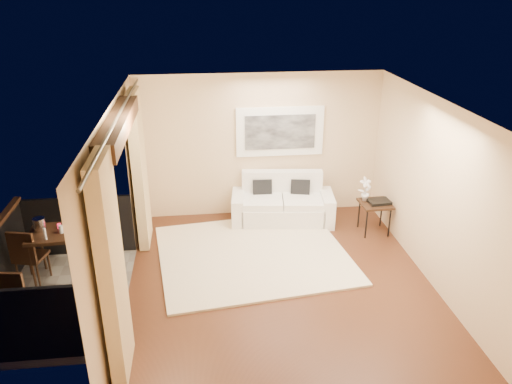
{
  "coord_description": "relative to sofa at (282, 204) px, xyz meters",
  "views": [
    {
      "loc": [
        -1.11,
        -6.28,
        4.24
      ],
      "look_at": [
        -0.24,
        1.04,
        1.05
      ],
      "focal_mm": 35.0,
      "sensor_mm": 36.0,
      "label": 1
    }
  ],
  "objects": [
    {
      "name": "glass_a",
      "position": [
        -3.57,
        -1.59,
        0.52
      ],
      "size": [
        0.06,
        0.06,
        0.12
      ],
      "primitive_type": "cylinder",
      "color": "silver",
      "rests_on": "bistro_table"
    },
    {
      "name": "candle",
      "position": [
        -3.63,
        -1.43,
        0.5
      ],
      "size": [
        0.06,
        0.06,
        0.07
      ],
      "primitive_type": "cylinder",
      "color": "#F71636",
      "rests_on": "bistro_table"
    },
    {
      "name": "vase",
      "position": [
        -3.74,
        -1.78,
        0.55
      ],
      "size": [
        0.04,
        0.04,
        0.18
      ],
      "primitive_type": "cylinder",
      "color": "silver",
      "rests_on": "bistro_table"
    },
    {
      "name": "tray",
      "position": [
        1.61,
        -0.69,
        0.28
      ],
      "size": [
        0.4,
        0.31,
        0.05
      ],
      "primitive_type": "cube",
      "rotation": [
        0.0,
        0.0,
        0.09
      ],
      "color": "black",
      "rests_on": "side_table"
    },
    {
      "name": "ice_bucket",
      "position": [
        -3.89,
        -1.48,
        0.56
      ],
      "size": [
        0.18,
        0.18,
        0.2
      ],
      "primitive_type": "cylinder",
      "color": "silver",
      "rests_on": "bistro_table"
    },
    {
      "name": "balcony_chair_near",
      "position": [
        -3.92,
        -2.99,
        0.23
      ],
      "size": [
        0.46,
        0.47,
        0.95
      ],
      "rotation": [
        0.0,
        0.0,
        -0.15
      ],
      "color": "#311C10",
      "rests_on": "balcony"
    },
    {
      "name": "sofa",
      "position": [
        0.0,
        0.0,
        0.0
      ],
      "size": [
        1.95,
        1.01,
        0.9
      ],
      "rotation": [
        0.0,
        0.0,
        -0.11
      ],
      "color": "white",
      "rests_on": "floor"
    },
    {
      "name": "side_table",
      "position": [
        1.55,
        -0.67,
        0.2
      ],
      "size": [
        0.54,
        0.54,
        0.57
      ],
      "rotation": [
        0.0,
        0.0,
        0.03
      ],
      "color": "#311C10",
      "rests_on": "floor"
    },
    {
      "name": "curtains",
      "position": [
        -2.49,
        -2.09,
        1.02
      ],
      "size": [
        0.16,
        4.8,
        2.64
      ],
      "color": "#DDBE88",
      "rests_on": "ground"
    },
    {
      "name": "balcony_chair_far",
      "position": [
        -4.07,
        -1.7,
        0.21
      ],
      "size": [
        0.48,
        0.48,
        0.91
      ],
      "rotation": [
        0.0,
        0.0,
        2.9
      ],
      "color": "#311C10",
      "rests_on": "balcony"
    },
    {
      "name": "room_shell",
      "position": [
        -2.51,
        -2.09,
        2.2
      ],
      "size": [
        5.0,
        6.4,
        5.0
      ],
      "color": "white",
      "rests_on": "ground"
    },
    {
      "name": "floor",
      "position": [
        -0.38,
        -2.09,
        -0.32
      ],
      "size": [
        5.0,
        5.0,
        0.0
      ],
      "primitive_type": "plane",
      "color": "#522B18",
      "rests_on": "ground"
    },
    {
      "name": "glass_b",
      "position": [
        -3.52,
        -1.49,
        0.52
      ],
      "size": [
        0.06,
        0.06,
        0.12
      ],
      "primitive_type": "cylinder",
      "color": "silver",
      "rests_on": "bistro_table"
    },
    {
      "name": "rug",
      "position": [
        -0.69,
        -1.25,
        -0.3
      ],
      "size": [
        3.33,
        2.99,
        0.04
      ],
      "primitive_type": "cube",
      "rotation": [
        0.0,
        0.0,
        0.12
      ],
      "color": "beige",
      "rests_on": "floor"
    },
    {
      "name": "artwork",
      "position": [
        -0.01,
        0.38,
        1.3
      ],
      "size": [
        1.62,
        0.07,
        0.92
      ],
      "color": "white",
      "rests_on": "room_shell"
    },
    {
      "name": "balcony",
      "position": [
        -3.68,
        -2.09,
        -0.14
      ],
      "size": [
        1.81,
        2.6,
        1.17
      ],
      "color": "#605B56",
      "rests_on": "ground"
    },
    {
      "name": "bistro_table",
      "position": [
        -3.72,
        -1.55,
        0.38
      ],
      "size": [
        0.69,
        0.69,
        0.78
      ],
      "rotation": [
        0.0,
        0.0,
        0.05
      ],
      "color": "#311C10",
      "rests_on": "balcony"
    },
    {
      "name": "orchid",
      "position": [
        1.38,
        -0.56,
        0.48
      ],
      "size": [
        0.26,
        0.21,
        0.44
      ],
      "primitive_type": "imported",
      "rotation": [
        0.0,
        0.0,
        0.26
      ],
      "color": "white",
      "rests_on": "side_table"
    }
  ]
}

